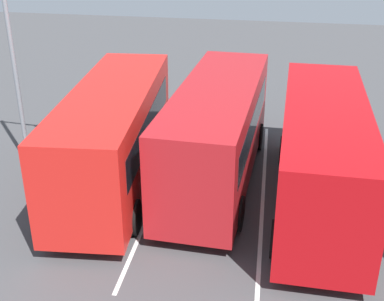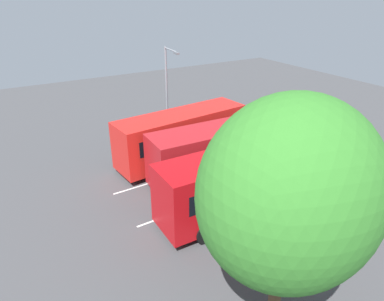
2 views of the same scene
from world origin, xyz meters
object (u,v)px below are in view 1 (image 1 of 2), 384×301
object	(u,v)px
bus_center_left	(217,130)
street_lamp	(19,57)
bus_far_left	(322,152)
bus_center_right	(114,133)
pedestrian	(241,103)

from	to	relation	value
bus_center_left	street_lamp	world-z (taller)	street_lamp
bus_center_left	street_lamp	distance (m)	7.26
bus_far_left	bus_center_left	distance (m)	3.65
bus_center_left	bus_center_right	world-z (taller)	same
bus_center_left	bus_center_right	size ratio (longest dim) A/B	0.99
bus_far_left	bus_center_left	bearing A→B (deg)	71.66
street_lamp	pedestrian	bearing A→B (deg)	42.76
bus_far_left	pedestrian	world-z (taller)	bus_far_left
bus_center_right	pedestrian	xyz separation A→B (m)	(6.39, -3.71, -0.92)
bus_center_right	street_lamp	xyz separation A→B (m)	(0.80, 3.53, 2.23)
bus_center_left	street_lamp	xyz separation A→B (m)	(-0.13, 6.91, 2.23)
bus_center_left	pedestrian	world-z (taller)	bus_center_left
pedestrian	bus_center_left	bearing A→B (deg)	-49.10
pedestrian	street_lamp	size ratio (longest dim) A/B	0.24
bus_center_left	pedestrian	bearing A→B (deg)	-1.23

